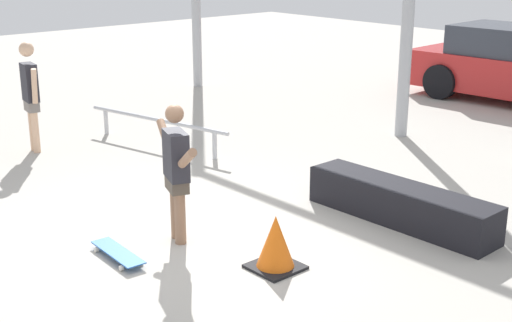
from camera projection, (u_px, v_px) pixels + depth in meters
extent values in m
plane|color=#B2ADA3|center=(183.00, 241.00, 7.71)|extent=(36.00, 36.00, 0.00)
cylinder|color=#8C664C|center=(176.00, 207.00, 7.69)|extent=(0.12, 0.12, 0.71)
cylinder|color=#8C664C|center=(180.00, 212.00, 7.54)|extent=(0.12, 0.12, 0.71)
cube|color=#4C4238|center=(177.00, 184.00, 7.53)|extent=(0.38, 0.29, 0.16)
cube|color=#26262D|center=(176.00, 155.00, 7.44)|extent=(0.44, 0.32, 0.51)
sphere|color=#8C664C|center=(174.00, 114.00, 7.30)|extent=(0.20, 0.20, 0.20)
cylinder|color=#8C664C|center=(165.00, 136.00, 7.80)|extent=(0.46, 0.24, 0.31)
cylinder|color=#8C664C|center=(187.00, 158.00, 7.01)|extent=(0.46, 0.24, 0.31)
cube|color=#2D66B2|center=(118.00, 252.00, 7.26)|extent=(0.82, 0.26, 0.01)
cylinder|color=silver|center=(141.00, 262.00, 7.13)|extent=(0.06, 0.04, 0.05)
cylinder|color=silver|center=(121.00, 268.00, 7.00)|extent=(0.06, 0.04, 0.05)
cylinder|color=silver|center=(115.00, 244.00, 7.55)|extent=(0.06, 0.04, 0.05)
cylinder|color=silver|center=(96.00, 250.00, 7.42)|extent=(0.06, 0.04, 0.05)
cube|color=black|center=(400.00, 204.00, 8.17)|extent=(2.36, 0.56, 0.44)
cylinder|color=#B7BABF|center=(157.00, 120.00, 11.13)|extent=(2.83, 0.64, 0.06)
cylinder|color=#B7BABF|center=(106.00, 122.00, 11.86)|extent=(0.07, 0.07, 0.42)
cylinder|color=#B7BABF|center=(215.00, 145.00, 10.52)|extent=(0.07, 0.07, 0.42)
cylinder|color=black|center=(481.00, 72.00, 15.55)|extent=(0.71, 0.25, 0.70)
cylinder|color=black|center=(440.00, 82.00, 14.46)|extent=(0.71, 0.25, 0.70)
cylinder|color=#DBAD89|center=(35.00, 127.00, 10.78)|extent=(0.11, 0.11, 0.79)
cylinder|color=#DBAD89|center=(32.00, 125.00, 10.90)|extent=(0.11, 0.11, 0.79)
cube|color=slate|center=(32.00, 105.00, 10.75)|extent=(0.32, 0.21, 0.17)
cube|color=#26262D|center=(30.00, 82.00, 10.64)|extent=(0.37, 0.23, 0.57)
sphere|color=#DBAD89|center=(26.00, 49.00, 10.49)|extent=(0.22, 0.22, 0.22)
cylinder|color=#DBAD89|center=(34.00, 86.00, 10.44)|extent=(0.16, 0.10, 0.53)
cylinder|color=#DBAD89|center=(25.00, 81.00, 10.85)|extent=(0.16, 0.10, 0.53)
cube|color=black|center=(275.00, 267.00, 7.06)|extent=(0.47, 0.47, 0.03)
cone|color=orange|center=(276.00, 241.00, 6.98)|extent=(0.38, 0.38, 0.53)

